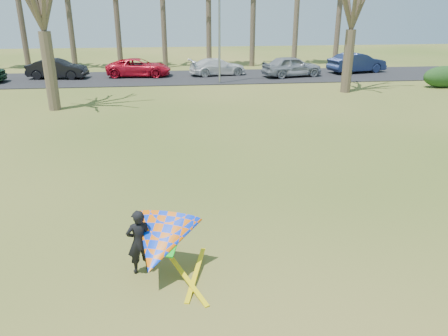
{
  "coord_description": "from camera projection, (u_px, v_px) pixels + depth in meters",
  "views": [
    {
      "loc": [
        -1.38,
        -9.88,
        5.69
      ],
      "look_at": [
        0.0,
        2.0,
        1.1
      ],
      "focal_mm": 35.0,
      "sensor_mm": 36.0,
      "label": 1
    }
  ],
  "objects": [
    {
      "name": "car_1",
      "position": [
        57.0,
        69.0,
        33.61
      ],
      "size": [
        4.64,
        2.13,
        1.47
      ],
      "primitive_type": "imported",
      "rotation": [
        0.0,
        0.0,
        1.44
      ],
      "color": "black",
      "rests_on": "parking_strip"
    },
    {
      "name": "car_3",
      "position": [
        218.0,
        67.0,
        35.2
      ],
      "size": [
        4.82,
        2.66,
        1.32
      ],
      "primitive_type": "imported",
      "rotation": [
        0.0,
        0.0,
        1.76
      ],
      "color": "silver",
      "rests_on": "parking_strip"
    },
    {
      "name": "parking_strip",
      "position": [
        190.0,
        77.0,
        34.52
      ],
      "size": [
        46.0,
        7.0,
        0.06
      ],
      "primitive_type": "cube",
      "color": "black",
      "rests_on": "ground"
    },
    {
      "name": "kite_flyer",
      "position": [
        158.0,
        243.0,
        9.35
      ],
      "size": [
        2.13,
        2.39,
        2.02
      ],
      "color": "black",
      "rests_on": "ground"
    },
    {
      "name": "car_5",
      "position": [
        357.0,
        63.0,
        36.38
      ],
      "size": [
        5.16,
        2.86,
        1.61
      ],
      "primitive_type": "imported",
      "rotation": [
        0.0,
        0.0,
        1.82
      ],
      "color": "#182348",
      "rests_on": "parking_strip"
    },
    {
      "name": "ground",
      "position": [
        233.0,
        235.0,
        11.35
      ],
      "size": [
        100.0,
        100.0,
        0.0
      ],
      "primitive_type": "plane",
      "color": "#295211",
      "rests_on": "ground"
    },
    {
      "name": "streetlight",
      "position": [
        222.0,
        20.0,
        30.38
      ],
      "size": [
        2.28,
        0.18,
        8.0
      ],
      "color": "gray",
      "rests_on": "ground"
    },
    {
      "name": "car_4",
      "position": [
        292.0,
        66.0,
        34.45
      ],
      "size": [
        5.01,
        2.86,
        1.6
      ],
      "primitive_type": "imported",
      "rotation": [
        0.0,
        0.0,
        1.79
      ],
      "color": "gray",
      "rests_on": "parking_strip"
    },
    {
      "name": "car_2",
      "position": [
        139.0,
        67.0,
        34.56
      ],
      "size": [
        5.17,
        2.67,
        1.39
      ],
      "primitive_type": "imported",
      "rotation": [
        0.0,
        0.0,
        1.5
      ],
      "color": "red",
      "rests_on": "parking_strip"
    },
    {
      "name": "hedge_near",
      "position": [
        444.0,
        77.0,
        30.41
      ],
      "size": [
        2.98,
        1.35,
        1.49
      ],
      "primitive_type": "ellipsoid",
      "color": "#173914",
      "rests_on": "ground"
    }
  ]
}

